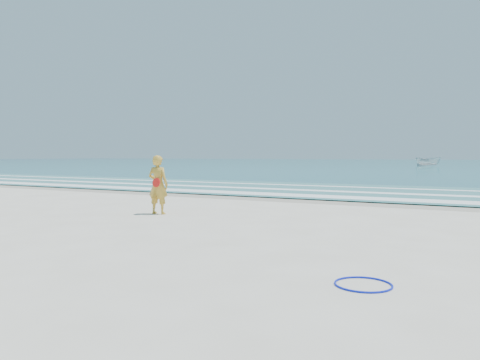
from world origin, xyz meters
The scene contains 10 objects.
ground centered at (0.00, 0.00, 0.00)m, with size 400.00×400.00×0.00m, color silver.
wet_sand centered at (0.00, 9.00, 0.00)m, with size 400.00×2.40×0.00m, color #B2A893.
ocean centered at (0.00, 105.00, 0.02)m, with size 400.00×190.00×0.04m, color #19727F.
shallow centered at (0.00, 14.00, 0.04)m, with size 400.00×10.00×0.01m, color #59B7AD.
foam_near centered at (0.00, 10.30, 0.05)m, with size 400.00×1.40×0.01m, color white.
foam_mid centered at (0.00, 13.20, 0.05)m, with size 400.00×0.90×0.01m, color white.
foam_far centered at (0.00, 16.50, 0.05)m, with size 400.00×0.60×0.01m, color white.
hoop centered at (5.05, -1.84, 0.01)m, with size 0.76×0.76×0.03m, color #0B1BC7.
boat centered at (-2.95, 72.39, 0.79)m, with size 1.47×3.90×1.51m, color silver.
woman centered at (-2.11, 2.86, 0.86)m, with size 0.67×0.49×1.72m.
Camera 1 is at (6.54, -7.96, 1.71)m, focal length 35.00 mm.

